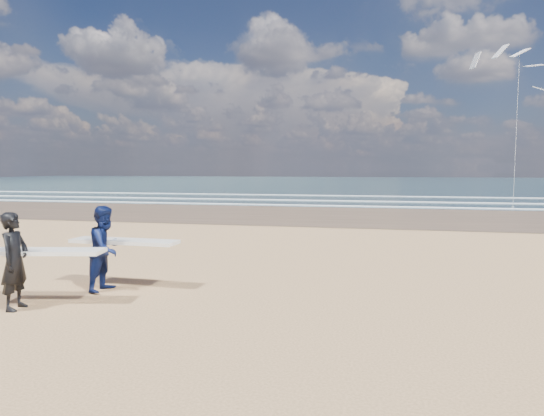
# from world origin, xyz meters

# --- Properties ---
(ocean) EXTENTS (220.00, 100.00, 0.02)m
(ocean) POSITION_xyz_m (20.00, 72.00, 0.01)
(ocean) COLOR #1B333C
(ocean) RESTS_ON ground
(surfer_near) EXTENTS (2.26, 1.16, 1.64)m
(surfer_near) POSITION_xyz_m (0.36, -0.22, 0.84)
(surfer_near) COLOR black
(surfer_near) RESTS_ON ground
(surfer_far) EXTENTS (2.21, 1.06, 1.65)m
(surfer_far) POSITION_xyz_m (1.13, 1.23, 0.83)
(surfer_far) COLOR #0B1642
(surfer_far) RESTS_ON ground
(kite_1) EXTENTS (5.43, 4.70, 10.97)m
(kite_1) POSITION_xyz_m (14.52, 26.55, 5.94)
(kite_1) COLOR slate
(kite_1) RESTS_ON ground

